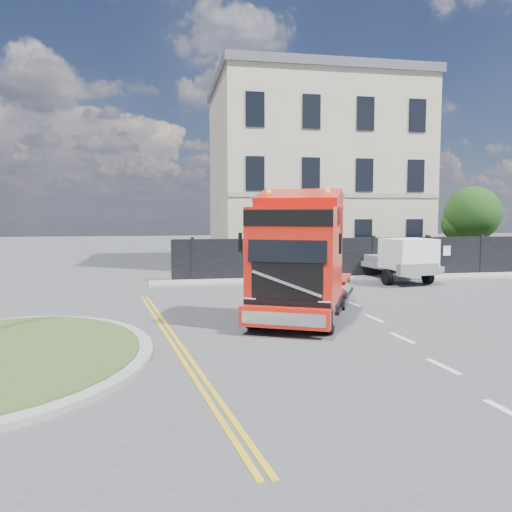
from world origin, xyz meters
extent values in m
plane|color=#424244|center=(0.00, 0.00, 0.00)|extent=(120.00, 120.00, 0.00)
cube|color=black|center=(6.00, 9.00, 1.00)|extent=(18.00, 0.25, 2.00)
cube|color=silver|center=(14.50, 9.00, 1.00)|extent=(2.60, 0.12, 2.00)
cube|color=#B7AB91|center=(6.00, 16.50, 5.50)|extent=(12.00, 10.00, 11.00)
cube|color=#535359|center=(6.00, 16.50, 11.25)|extent=(12.30, 10.30, 0.50)
cube|color=#B7AB91|center=(3.00, 16.50, 12.00)|extent=(0.80, 0.80, 1.60)
cube|color=#B7AB91|center=(9.00, 16.50, 12.00)|extent=(0.80, 0.80, 1.60)
cylinder|color=#382619|center=(14.50, 12.00, 1.20)|extent=(0.24, 0.24, 2.40)
sphere|color=black|center=(14.50, 12.00, 3.20)|extent=(3.20, 3.20, 3.20)
sphere|color=black|center=(14.00, 12.40, 2.60)|extent=(2.20, 2.20, 2.20)
cube|color=gray|center=(6.00, 8.10, 0.06)|extent=(20.00, 1.60, 0.12)
cube|color=black|center=(1.08, 0.65, 0.71)|extent=(4.68, 6.38, 0.43)
cube|color=red|center=(0.36, -0.84, 2.04)|extent=(3.20, 3.25, 2.65)
cube|color=red|center=(0.79, 0.05, 3.13)|extent=(2.50, 1.80, 1.33)
cube|color=black|center=(-0.17, -1.93, 2.42)|extent=(1.90, 0.96, 0.99)
cube|color=red|center=(-0.30, -2.21, 0.52)|extent=(2.28, 1.33, 0.52)
cylinder|color=black|center=(-0.89, -1.08, 0.49)|extent=(0.70, 1.02, 0.99)
cylinder|color=gray|center=(-0.89, -1.08, 0.49)|extent=(0.54, 0.64, 0.54)
cylinder|color=black|center=(0.95, -1.97, 0.49)|extent=(0.70, 1.02, 0.99)
cylinder|color=gray|center=(0.95, -1.97, 0.49)|extent=(0.54, 0.64, 0.54)
cylinder|color=black|center=(0.57, 1.95, 0.49)|extent=(0.70, 1.02, 0.99)
cylinder|color=gray|center=(0.57, 1.95, 0.49)|extent=(0.54, 0.64, 0.54)
cylinder|color=black|center=(2.41, 1.06, 0.49)|extent=(0.70, 1.02, 0.99)
cylinder|color=gray|center=(2.41, 1.06, 0.49)|extent=(0.54, 0.64, 0.54)
cylinder|color=black|center=(1.06, 2.97, 0.49)|extent=(0.70, 1.02, 0.99)
cylinder|color=gray|center=(1.06, 2.97, 0.49)|extent=(0.54, 0.64, 0.54)
cylinder|color=black|center=(2.91, 2.08, 0.49)|extent=(0.70, 1.02, 0.99)
cylinder|color=gray|center=(2.91, 2.08, 0.49)|extent=(0.54, 0.64, 0.54)
cube|color=slate|center=(7.50, 7.80, 0.73)|extent=(2.71, 5.22, 0.26)
cube|color=white|center=(7.50, 6.25, 1.40)|extent=(2.23, 2.15, 1.35)
cylinder|color=black|center=(6.52, 6.25, 0.36)|extent=(0.26, 0.73, 0.73)
cylinder|color=black|center=(8.48, 6.25, 0.36)|extent=(0.26, 0.73, 0.73)
cylinder|color=black|center=(6.52, 9.36, 0.36)|extent=(0.26, 0.73, 0.73)
cylinder|color=black|center=(8.48, 9.36, 0.36)|extent=(0.26, 0.73, 0.73)
camera|label=1|loc=(-3.32, -14.48, 3.17)|focal=35.00mm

